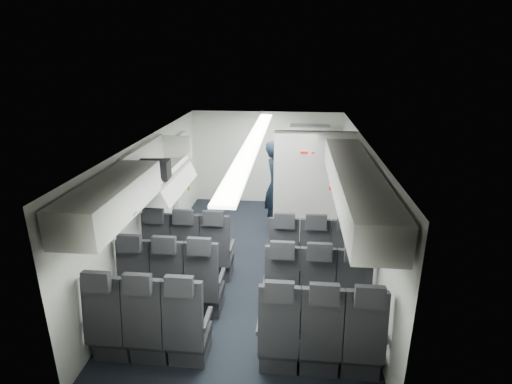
% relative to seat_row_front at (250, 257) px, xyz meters
% --- Properties ---
extents(cabin_shell, '(3.41, 6.01, 2.16)m').
position_rel_seat_row_front_xyz_m(cabin_shell, '(0.00, 0.53, 0.72)').
color(cabin_shell, black).
rests_on(cabin_shell, ground).
extents(seat_row_front, '(3.33, 0.56, 1.24)m').
position_rel_seat_row_front_xyz_m(seat_row_front, '(0.00, 0.00, 0.00)').
color(seat_row_front, black).
rests_on(seat_row_front, cabin_shell).
extents(seat_row_mid, '(3.33, 0.56, 1.24)m').
position_rel_seat_row_front_xyz_m(seat_row_mid, '(0.00, -0.90, 0.00)').
color(seat_row_mid, black).
rests_on(seat_row_mid, cabin_shell).
extents(seat_row_rear, '(3.33, 0.56, 1.24)m').
position_rel_seat_row_front_xyz_m(seat_row_rear, '(0.00, -1.80, 0.00)').
color(seat_row_rear, black).
rests_on(seat_row_rear, cabin_shell).
extents(overhead_bin_left_rear, '(0.53, 1.80, 0.40)m').
position_rel_seat_row_front_xyz_m(overhead_bin_left_rear, '(-1.40, -1.47, 1.46)').
color(overhead_bin_left_rear, white).
rests_on(overhead_bin_left_rear, cabin_shell).
extents(overhead_bin_left_front_open, '(0.64, 1.70, 0.72)m').
position_rel_seat_row_front_xyz_m(overhead_bin_left_front_open, '(-1.44, 0.28, 1.33)').
color(overhead_bin_left_front_open, '#9E9E93').
rests_on(overhead_bin_left_front_open, cabin_shell).
extents(overhead_bin_right_rear, '(0.53, 1.80, 0.40)m').
position_rel_seat_row_front_xyz_m(overhead_bin_right_rear, '(1.40, -1.47, 1.46)').
color(overhead_bin_right_rear, white).
rests_on(overhead_bin_right_rear, cabin_shell).
extents(overhead_bin_right_front, '(0.53, 1.70, 0.40)m').
position_rel_seat_row_front_xyz_m(overhead_bin_right_front, '(1.40, 0.28, 1.46)').
color(overhead_bin_right_front, white).
rests_on(overhead_bin_right_front, cabin_shell).
extents(bulkhead_partition, '(1.40, 0.15, 2.13)m').
position_rel_seat_row_front_xyz_m(bulkhead_partition, '(0.98, 1.33, 0.67)').
color(bulkhead_partition, silver).
rests_on(bulkhead_partition, cabin_shell).
extents(galley_unit, '(0.85, 0.52, 1.90)m').
position_rel_seat_row_front_xyz_m(galley_unit, '(0.95, 3.25, 0.55)').
color(galley_unit, '#939399').
rests_on(galley_unit, cabin_shell).
extents(boarding_door, '(0.12, 1.27, 1.86)m').
position_rel_seat_row_front_xyz_m(boarding_door, '(-1.64, 2.09, 0.55)').
color(boarding_door, silver).
rests_on(boarding_door, cabin_shell).
extents(flight_attendant, '(0.51, 0.71, 1.83)m').
position_rel_seat_row_front_xyz_m(flight_attendant, '(0.29, 1.99, 0.51)').
color(flight_attendant, black).
rests_on(flight_attendant, ground).
extents(carry_on_bag, '(0.46, 0.34, 0.26)m').
position_rel_seat_row_front_xyz_m(carry_on_bag, '(-1.36, -0.16, 1.42)').
color(carry_on_bag, black).
rests_on(carry_on_bag, overhead_bin_left_front_open).
extents(papers, '(0.20, 0.14, 0.15)m').
position_rel_seat_row_front_xyz_m(papers, '(0.48, 1.94, 0.63)').
color(papers, white).
rests_on(papers, flight_attendant).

